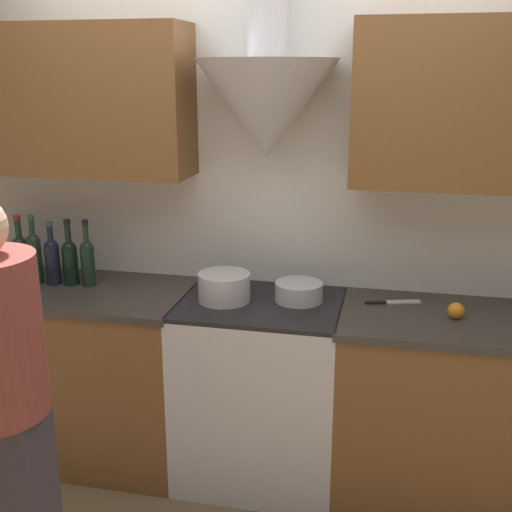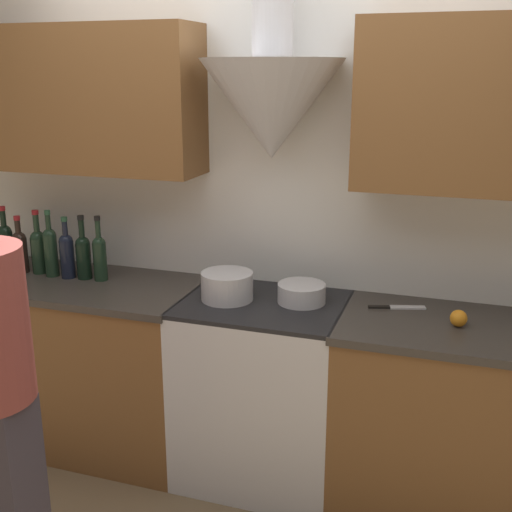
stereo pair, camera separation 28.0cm
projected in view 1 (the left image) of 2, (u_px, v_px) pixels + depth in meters
The scene contains 14 objects.
wall_back at pixel (269, 170), 3.06m from camera, with size 8.40×0.64×2.60m.
counter_left at pixel (71, 370), 3.30m from camera, with size 1.27×0.62×0.91m.
counter_right at pixel (466, 412), 2.90m from camera, with size 1.17×0.62×0.91m.
stove_range at pixel (261, 389), 3.09m from camera, with size 0.75×0.60×0.91m.
wine_bottle_2 at pixel (1, 256), 3.24m from camera, with size 0.08×0.08×0.30m.
wine_bottle_3 at pixel (21, 255), 3.24m from camera, with size 0.08×0.08×0.34m.
wine_bottle_4 at pixel (35, 255), 3.20m from camera, with size 0.07×0.07×0.35m.
wine_bottle_5 at pixel (52, 259), 3.18m from camera, with size 0.07×0.07×0.32m.
wine_bottle_6 at pixel (70, 260), 3.18m from camera, with size 0.08×0.08×0.33m.
wine_bottle_7 at pixel (88, 260), 3.16m from camera, with size 0.07×0.07×0.33m.
stock_pot at pixel (224, 287), 2.97m from camera, with size 0.24×0.24×0.13m.
mixing_bowl at pixel (299, 292), 2.97m from camera, with size 0.22×0.22×0.09m.
orange_fruit at pixel (456, 311), 2.76m from camera, with size 0.07×0.07×0.07m.
chefs_knife at pixel (393, 302), 2.95m from camera, with size 0.25×0.10×0.01m.
Camera 1 is at (0.58, -2.40, 1.94)m, focal length 45.00 mm.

